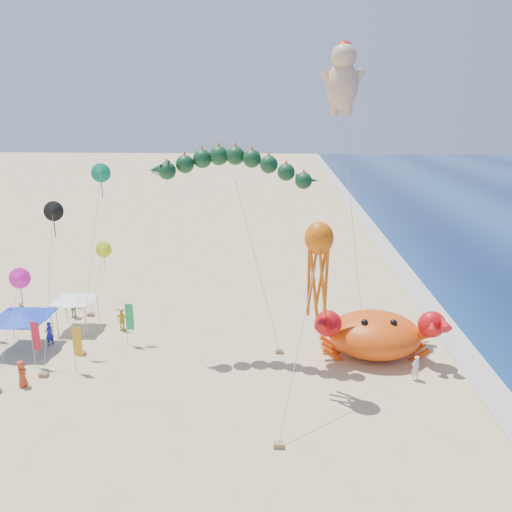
% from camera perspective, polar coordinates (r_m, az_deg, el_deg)
% --- Properties ---
extents(ground, '(320.00, 320.00, 0.00)m').
position_cam_1_polar(ground, '(33.09, 3.36, -11.91)').
color(ground, '#D1B784').
rests_on(ground, ground).
extents(foam_strip, '(320.00, 320.00, 0.00)m').
position_cam_1_polar(foam_strip, '(35.33, 23.63, -11.41)').
color(foam_strip, silver).
rests_on(foam_strip, ground).
extents(crab_inflatable, '(8.21, 5.18, 3.60)m').
position_cam_1_polar(crab_inflatable, '(33.97, 13.43, -8.59)').
color(crab_inflatable, '#E34A0B').
rests_on(crab_inflatable, ground).
extents(dragon_kite, '(10.19, 1.90, 13.16)m').
position_cam_1_polar(dragon_kite, '(30.98, -2.73, 9.63)').
color(dragon_kite, '#0D331A').
rests_on(dragon_kite, ground).
extents(cherub_kite, '(3.29, 4.27, 20.03)m').
position_cam_1_polar(cherub_kite, '(35.93, 9.90, 19.49)').
color(cherub_kite, '#DEB087').
rests_on(cherub_kite, ground).
extents(octopus_kite, '(3.05, 6.44, 9.94)m').
position_cam_1_polar(octopus_kite, '(27.31, 7.09, -0.74)').
color(octopus_kite, '#DD5D0B').
rests_on(octopus_kite, ground).
extents(canopy_blue, '(3.86, 3.86, 2.71)m').
position_cam_1_polar(canopy_blue, '(37.14, -25.30, -6.13)').
color(canopy_blue, gray).
rests_on(canopy_blue, ground).
extents(canopy_white, '(3.00, 3.00, 2.71)m').
position_cam_1_polar(canopy_white, '(38.96, -20.10, -4.51)').
color(canopy_white, gray).
rests_on(canopy_white, ground).
extents(feather_flags, '(10.27, 4.24, 3.20)m').
position_cam_1_polar(feather_flags, '(35.34, -21.66, -7.58)').
color(feather_flags, gray).
rests_on(feather_flags, ground).
extents(beachgoers, '(28.62, 11.03, 1.85)m').
position_cam_1_polar(beachgoers, '(38.15, -19.01, -7.41)').
color(beachgoers, '#1B1E9E').
rests_on(beachgoers, ground).
extents(small_kites, '(9.52, 13.34, 12.26)m').
position_cam_1_polar(small_kites, '(36.65, -22.02, 1.78)').
color(small_kites, '#F51BB2').
rests_on(small_kites, ground).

